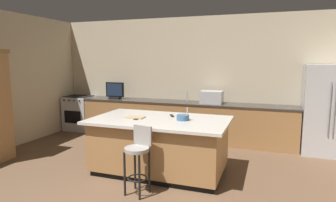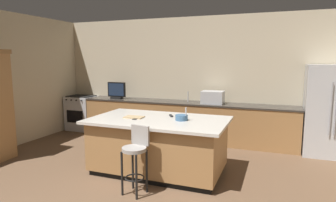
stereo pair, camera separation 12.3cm
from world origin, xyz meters
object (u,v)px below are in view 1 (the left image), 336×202
object	(u,v)px
refrigerator	(328,110)
range_oven	(80,113)
tv_monitor	(115,91)
fruit_bowl	(183,118)
microwave	(212,97)
tv_remote	(172,116)
cutting_board	(135,117)
cell_phone	(137,119)
kitchen_island	(160,145)
bar_stool_center	(138,154)

from	to	relation	value
refrigerator	range_oven	world-z (taller)	refrigerator
tv_monitor	fruit_bowl	distance (m)	3.06
tv_monitor	microwave	bearing A→B (deg)	1.22
microwave	tv_remote	xyz separation A→B (m)	(-0.35, -1.75, -0.12)
fruit_bowl	cutting_board	world-z (taller)	fruit_bowl
cell_phone	microwave	bearing A→B (deg)	65.02
kitchen_island	tv_remote	bearing A→B (deg)	66.18
refrigerator	tv_remote	xyz separation A→B (m)	(-2.66, -1.69, 0.03)
range_oven	cutting_board	xyz separation A→B (m)	(2.65, -2.08, 0.46)
fruit_bowl	cutting_board	distance (m)	0.82
tv_remote	range_oven	bearing A→B (deg)	120.67
refrigerator	cell_phone	size ratio (longest dim) A/B	11.85
kitchen_island	fruit_bowl	xyz separation A→B (m)	(0.39, 0.02, 0.49)
kitchen_island	fruit_bowl	size ratio (longest dim) A/B	11.20
microwave	bar_stool_center	xyz separation A→B (m)	(-0.46, -2.87, -0.47)
tv_monitor	cell_phone	xyz separation A→B (m)	(1.61, -2.11, -0.18)
kitchen_island	tv_remote	xyz separation A→B (m)	(0.12, 0.27, 0.45)
kitchen_island	microwave	size ratio (longest dim) A/B	4.69
refrigerator	tv_monitor	world-z (taller)	refrigerator
microwave	fruit_bowl	xyz separation A→B (m)	(-0.08, -2.00, -0.09)
tv_monitor	kitchen_island	bearing A→B (deg)	-45.17
fruit_bowl	bar_stool_center	bearing A→B (deg)	-114.06
range_oven	fruit_bowl	xyz separation A→B (m)	(3.46, -2.00, 0.49)
refrigerator	cutting_board	bearing A→B (deg)	-147.66
fruit_bowl	tv_remote	distance (m)	0.37
refrigerator	bar_stool_center	size ratio (longest dim) A/B	1.86
kitchen_island	bar_stool_center	size ratio (longest dim) A/B	2.36
bar_stool_center	fruit_bowl	xyz separation A→B (m)	(0.39, 0.86, 0.38)
kitchen_island	cutting_board	world-z (taller)	cutting_board
range_oven	cell_phone	distance (m)	3.51
bar_stool_center	cell_phone	bearing A→B (deg)	125.97
microwave	cell_phone	distance (m)	2.32
bar_stool_center	cell_phone	world-z (taller)	bar_stool_center
tv_remote	refrigerator	bearing A→B (deg)	1.82
cell_phone	tv_remote	size ratio (longest dim) A/B	0.88
range_oven	fruit_bowl	bearing A→B (deg)	-30.02
kitchen_island	cell_phone	size ratio (longest dim) A/B	15.00
cutting_board	tv_remote	bearing A→B (deg)	31.67
microwave	bar_stool_center	size ratio (longest dim) A/B	0.50
refrigerator	microwave	size ratio (longest dim) A/B	3.70
kitchen_island	tv_monitor	bearing A→B (deg)	134.83
cell_phone	tv_remote	world-z (taller)	tv_remote
microwave	cell_phone	xyz separation A→B (m)	(-0.82, -2.16, -0.13)
kitchen_island	bar_stool_center	world-z (taller)	bar_stool_center
bar_stool_center	range_oven	bearing A→B (deg)	146.44
kitchen_island	refrigerator	size ratio (longest dim) A/B	1.27
microwave	tv_remote	size ratio (longest dim) A/B	2.82
bar_stool_center	cutting_board	size ratio (longest dim) A/B	3.03
range_oven	tv_remote	distance (m)	3.67
bar_stool_center	tv_remote	distance (m)	1.18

